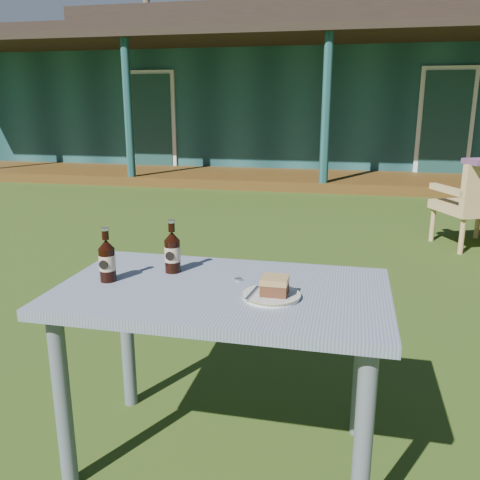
% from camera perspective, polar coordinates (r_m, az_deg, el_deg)
% --- Properties ---
extents(ground, '(80.00, 80.00, 0.00)m').
position_cam_1_polar(ground, '(3.59, 4.52, -7.40)').
color(ground, '#334916').
extents(pavilion, '(15.80, 8.30, 3.45)m').
position_cam_1_polar(pavilion, '(12.69, 10.89, 15.88)').
color(pavilion, '#1B4546').
rests_on(pavilion, ground).
extents(tree_left, '(0.28, 0.28, 10.50)m').
position_cam_1_polar(tree_left, '(22.77, -10.46, 24.65)').
color(tree_left, brown).
rests_on(tree_left, ground).
extents(tree_mid, '(0.28, 0.28, 9.50)m').
position_cam_1_polar(tree_mid, '(22.20, 20.62, 22.94)').
color(tree_mid, brown).
rests_on(tree_mid, ground).
extents(cafe_table, '(1.20, 0.70, 0.72)m').
position_cam_1_polar(cafe_table, '(1.90, -1.97, -8.20)').
color(cafe_table, slate).
rests_on(cafe_table, ground).
extents(plate, '(0.20, 0.20, 0.01)m').
position_cam_1_polar(plate, '(1.76, 3.55, -6.21)').
color(plate, silver).
rests_on(plate, cafe_table).
extents(cake_slice, '(0.09, 0.09, 0.06)m').
position_cam_1_polar(cake_slice, '(1.75, 3.91, -5.10)').
color(cake_slice, '#502C19').
rests_on(cake_slice, plate).
extents(fork, '(0.03, 0.14, 0.00)m').
position_cam_1_polar(fork, '(1.76, 1.40, -5.93)').
color(fork, silver).
rests_on(fork, plate).
extents(cola_bottle_near, '(0.06, 0.06, 0.21)m').
position_cam_1_polar(cola_bottle_near, '(2.02, -7.61, -1.29)').
color(cola_bottle_near, black).
rests_on(cola_bottle_near, cafe_table).
extents(cola_bottle_far, '(0.06, 0.06, 0.21)m').
position_cam_1_polar(cola_bottle_far, '(1.96, -14.70, -2.19)').
color(cola_bottle_far, black).
rests_on(cola_bottle_far, cafe_table).
extents(bottle_cap, '(0.03, 0.03, 0.01)m').
position_cam_1_polar(bottle_cap, '(1.93, -0.18, -4.45)').
color(bottle_cap, silver).
rests_on(bottle_cap, cafe_table).
extents(armchair_left, '(0.80, 0.79, 0.84)m').
position_cam_1_polar(armchair_left, '(5.39, 25.28, 4.04)').
color(armchair_left, tan).
rests_on(armchair_left, ground).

